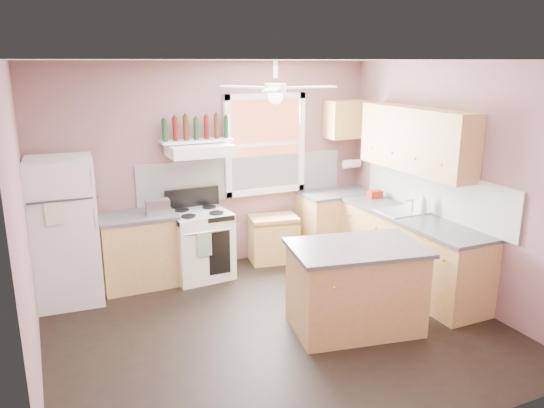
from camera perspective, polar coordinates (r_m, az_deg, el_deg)
name	(u,v)px	position (r m, az deg, el deg)	size (l,w,h in m)	color
floor	(275,327)	(5.69, 0.33, -13.09)	(4.50, 4.50, 0.00)	black
ceiling	(276,60)	(5.01, 0.38, 15.24)	(4.50, 4.50, 0.00)	white
wall_back	(211,166)	(7.03, -6.56, 4.05)	(4.50, 0.05, 2.70)	#7B5455
wall_right	(455,182)	(6.45, 19.06, 2.30)	(0.05, 4.00, 2.70)	#7B5455
wall_left	(20,232)	(4.75, -25.47, -2.78)	(0.05, 4.00, 2.70)	#7B5455
backsplash_back	(244,177)	(7.18, -2.99, 2.93)	(2.90, 0.03, 0.55)	white
backsplash_right	(433,191)	(6.68, 16.94, 1.35)	(0.03, 2.60, 0.55)	white
window_view	(265,144)	(7.21, -0.80, 6.44)	(1.00, 0.02, 1.20)	brown
window_frame	(265,145)	(7.19, -0.71, 6.41)	(1.16, 0.07, 1.36)	white
refrigerator	(65,231)	(6.41, -21.35, -2.76)	(0.71, 0.69, 1.67)	white
base_cabinet_left	(139,251)	(6.73, -14.10, -4.97)	(0.90, 0.60, 0.86)	#AB7F47
counter_left	(137,216)	(6.59, -14.35, -1.29)	(0.92, 0.62, 0.04)	#47474A
toaster	(158,207)	(6.54, -12.20, -0.30)	(0.28, 0.16, 0.18)	silver
stove	(200,245)	(6.83, -7.71, -4.34)	(0.71, 0.64, 0.86)	white
range_hood	(200,150)	(6.66, -7.78, 5.75)	(0.78, 0.50, 0.14)	white
bottle_shelf	(197,141)	(6.76, -8.11, 6.73)	(0.90, 0.26, 0.03)	white
cart	(273,239)	(7.32, 0.16, -3.75)	(0.64, 0.43, 0.64)	#AB7F47
base_cabinet_corner	(336,223)	(7.68, 6.94, -2.09)	(1.00, 0.60, 0.86)	#AB7F47
base_cabinet_right	(410,252)	(6.71, 14.61, -5.06)	(0.60, 2.20, 0.86)	#AB7F47
counter_corner	(337,193)	(7.56, 7.05, 1.17)	(1.02, 0.62, 0.04)	#47474A
counter_right	(412,217)	(6.57, 14.80, -1.39)	(0.62, 2.22, 0.04)	#47474A
sink	(401,212)	(6.71, 13.75, -0.83)	(0.55, 0.45, 0.03)	silver
faucet	(412,205)	(6.79, 14.85, -0.06)	(0.03, 0.03, 0.14)	silver
upper_cabinet_right	(416,140)	(6.62, 15.19, 6.70)	(0.33, 1.80, 0.76)	#AB7F47
upper_cabinet_corner	(347,119)	(7.60, 8.09, 9.02)	(0.60, 0.33, 0.52)	#AB7F47
paper_towel	(351,164)	(7.78, 8.55, 4.30)	(0.12, 0.12, 0.26)	white
island	(355,289)	(5.57, 8.94, -9.02)	(1.26, 0.80, 0.86)	#AB7F47
island_top	(357,248)	(5.40, 9.14, -4.66)	(1.33, 0.87, 0.04)	#47474A
ceiling_fan_hub	(275,88)	(5.02, 0.38, 12.38)	(0.20, 0.20, 0.08)	white
soap_bottle	(423,204)	(6.63, 15.93, 0.01)	(0.10, 0.10, 0.25)	silver
red_caddy	(375,194)	(7.29, 11.03, 1.05)	(0.18, 0.12, 0.10)	#B01F0F
wine_bottles	(196,128)	(6.74, -8.15, 8.07)	(0.86, 0.06, 0.31)	#143819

